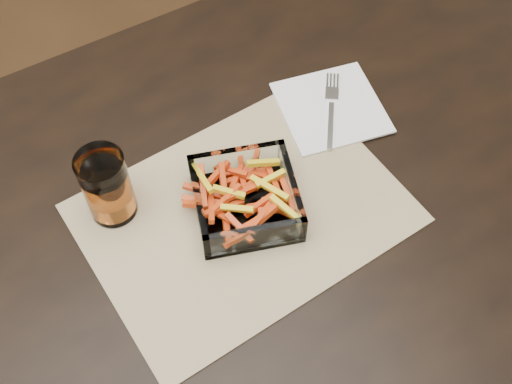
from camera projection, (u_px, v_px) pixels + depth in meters
dining_table at (177, 281)px, 0.98m from camera, size 1.60×0.90×0.75m
placemat at (244, 213)px, 0.94m from camera, size 0.47×0.35×0.00m
glass_bowl at (246, 200)px, 0.92m from camera, size 0.18×0.18×0.06m
tumbler at (107, 188)px, 0.90m from camera, size 0.07×0.07×0.12m
napkin at (331, 107)px, 1.05m from camera, size 0.19×0.19×0.00m
fork at (331, 107)px, 1.04m from camera, size 0.11×0.14×0.00m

